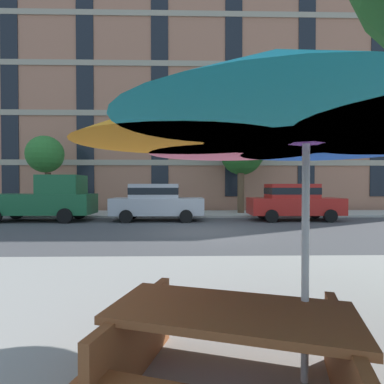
{
  "coord_description": "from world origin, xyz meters",
  "views": [
    {
      "loc": [
        -0.76,
        -11.46,
        1.69
      ],
      "look_at": [
        -0.43,
        3.2,
        1.4
      ],
      "focal_mm": 29.38,
      "sensor_mm": 36.0,
      "label": 1
    }
  ],
  "objects_px": {
    "pickup_green": "(44,200)",
    "patio_umbrella": "(306,119)",
    "street_tree_left": "(45,154)",
    "sedan_red": "(293,201)",
    "sedan_silver": "(157,201)",
    "picnic_table": "(231,346)",
    "street_tree_middle": "(242,149)"
  },
  "relations": [
    {
      "from": "pickup_green",
      "to": "patio_umbrella",
      "type": "height_order",
      "value": "patio_umbrella"
    },
    {
      "from": "sedan_red",
      "to": "street_tree_middle",
      "type": "bearing_deg",
      "value": 120.69
    },
    {
      "from": "street_tree_middle",
      "to": "patio_umbrella",
      "type": "relative_size",
      "value": 1.56
    },
    {
      "from": "sedan_silver",
      "to": "street_tree_middle",
      "type": "height_order",
      "value": "street_tree_middle"
    },
    {
      "from": "picnic_table",
      "to": "sedan_silver",
      "type": "bearing_deg",
      "value": 97.6
    },
    {
      "from": "street_tree_left",
      "to": "patio_umbrella",
      "type": "xyz_separation_m",
      "value": [
        8.81,
        -15.38,
        -1.26
      ]
    },
    {
      "from": "pickup_green",
      "to": "picnic_table",
      "type": "distance_m",
      "value": 14.69
    },
    {
      "from": "pickup_green",
      "to": "sedan_silver",
      "type": "bearing_deg",
      "value": -0.0
    },
    {
      "from": "picnic_table",
      "to": "patio_umbrella",
      "type": "bearing_deg",
      "value": 13.5
    },
    {
      "from": "street_tree_left",
      "to": "picnic_table",
      "type": "distance_m",
      "value": 17.81
    },
    {
      "from": "sedan_silver",
      "to": "sedan_red",
      "type": "bearing_deg",
      "value": 0.0
    },
    {
      "from": "patio_umbrella",
      "to": "street_tree_middle",
      "type": "bearing_deg",
      "value": 81.42
    },
    {
      "from": "pickup_green",
      "to": "patio_umbrella",
      "type": "xyz_separation_m",
      "value": [
        7.71,
        -12.7,
        1.19
      ]
    },
    {
      "from": "sedan_red",
      "to": "sedan_silver",
      "type": "bearing_deg",
      "value": 180.0
    },
    {
      "from": "street_tree_left",
      "to": "patio_umbrella",
      "type": "height_order",
      "value": "street_tree_left"
    },
    {
      "from": "patio_umbrella",
      "to": "picnic_table",
      "type": "relative_size",
      "value": 1.68
    },
    {
      "from": "sedan_silver",
      "to": "picnic_table",
      "type": "bearing_deg",
      "value": -82.4
    },
    {
      "from": "sedan_silver",
      "to": "patio_umbrella",
      "type": "relative_size",
      "value": 1.21
    },
    {
      "from": "sedan_red",
      "to": "patio_umbrella",
      "type": "bearing_deg",
      "value": -108.8
    },
    {
      "from": "pickup_green",
      "to": "street_tree_middle",
      "type": "xyz_separation_m",
      "value": [
        10.12,
        3.24,
        2.83
      ]
    },
    {
      "from": "sedan_red",
      "to": "pickup_green",
      "type": "bearing_deg",
      "value": 180.0
    },
    {
      "from": "sedan_red",
      "to": "street_tree_left",
      "type": "xyz_separation_m",
      "value": [
        -13.13,
        2.68,
        2.52
      ]
    },
    {
      "from": "pickup_green",
      "to": "picnic_table",
      "type": "relative_size",
      "value": 2.35
    },
    {
      "from": "sedan_silver",
      "to": "street_tree_left",
      "type": "distance_m",
      "value": 7.45
    },
    {
      "from": "sedan_silver",
      "to": "street_tree_middle",
      "type": "relative_size",
      "value": 0.77
    },
    {
      "from": "street_tree_left",
      "to": "street_tree_middle",
      "type": "height_order",
      "value": "street_tree_middle"
    },
    {
      "from": "patio_umbrella",
      "to": "picnic_table",
      "type": "distance_m",
      "value": 1.84
    },
    {
      "from": "picnic_table",
      "to": "pickup_green",
      "type": "bearing_deg",
      "value": 118.91
    },
    {
      "from": "pickup_green",
      "to": "street_tree_left",
      "type": "xyz_separation_m",
      "value": [
        -1.1,
        2.68,
        2.45
      ]
    },
    {
      "from": "street_tree_left",
      "to": "sedan_red",
      "type": "bearing_deg",
      "value": -11.54
    },
    {
      "from": "street_tree_middle",
      "to": "picnic_table",
      "type": "bearing_deg",
      "value": -100.64
    },
    {
      "from": "sedan_red",
      "to": "street_tree_left",
      "type": "relative_size",
      "value": 0.98
    }
  ]
}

